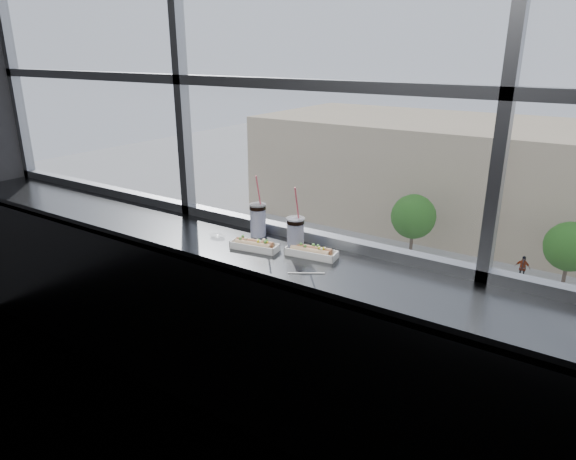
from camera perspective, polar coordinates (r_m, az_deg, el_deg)
The scene contains 21 objects.
wall_back_lower at distance 3.31m, azimuth 2.43°, elevation -10.10°, with size 6.00×6.00×0.00m, color black.
window_glass at distance 2.90m, azimuth 3.17°, elevation 21.74°, with size 6.00×6.00×0.00m, color silver.
window_mullions at distance 2.89m, azimuth 2.95°, elevation 21.76°, with size 6.00×0.08×2.40m, color gray, non-canonical shape.
counter at distance 2.87m, azimuth -0.30°, elevation -3.32°, with size 6.00×0.55×0.06m, color #4E5052.
counter_fascia at distance 2.94m, azimuth -3.16°, elevation -14.33°, with size 6.00×0.04×1.04m, color #4E5052.
hotdog_tray_left at distance 2.93m, azimuth -3.75°, elevation -1.66°, with size 0.29×0.14×0.07m.
hotdog_tray_right at distance 2.83m, azimuth 2.60°, elevation -2.41°, with size 0.30×0.13×0.07m.
soda_cup_left at distance 3.13m, azimuth -3.36°, elevation 1.32°, with size 0.10×0.10×0.38m.
soda_cup_right at distance 2.87m, azimuth 0.83°, elevation -0.33°, with size 0.10×0.10×0.38m.
loose_straw at distance 2.63m, azimuth 2.04°, elevation -4.80°, with size 0.01×0.01×0.19m, color white.
wrapper at distance 3.14m, azimuth -7.85°, elevation -0.65°, with size 0.10×0.07×0.02m, color silver.
street_asphalt at distance 26.08m, azimuth 26.34°, elevation -13.11°, with size 80.00×10.00×0.06m, color black.
far_sidewalk at distance 33.22m, azimuth 28.44°, elevation -6.42°, with size 80.00×6.00×0.04m, color #A3A3A3.
car_near_a at distance 27.29m, azimuth -6.56°, elevation -6.84°, with size 6.59×2.74×2.20m, color silver.
car_near_c at distance 22.25m, azimuth 22.22°, elevation -15.26°, with size 5.93×2.47×1.98m, color #5B221D.
car_near_b at distance 23.97m, azimuth 6.30°, elevation -11.13°, with size 5.90×2.46×1.97m, color #262626.
car_far_b at distance 29.14m, azimuth 27.93°, elevation -7.55°, with size 6.14×2.56×2.05m, color maroon.
car_far_a at distance 31.93m, azimuth 6.79°, elevation -2.86°, with size 6.49×2.70×2.16m, color #2C2C2C.
pedestrian_b at distance 33.88m, azimuth 24.62°, elevation -3.60°, with size 0.81×0.61×1.82m, color #66605B.
tree_left at distance 33.85m, azimuth 13.76°, elevation 1.45°, with size 2.88×2.88×4.51m.
tree_center at distance 32.19m, azimuth 28.85°, elevation -1.64°, with size 2.77×2.77×4.33m.
Camera 1 is at (1.49, -0.97, 2.18)m, focal length 32.00 mm.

